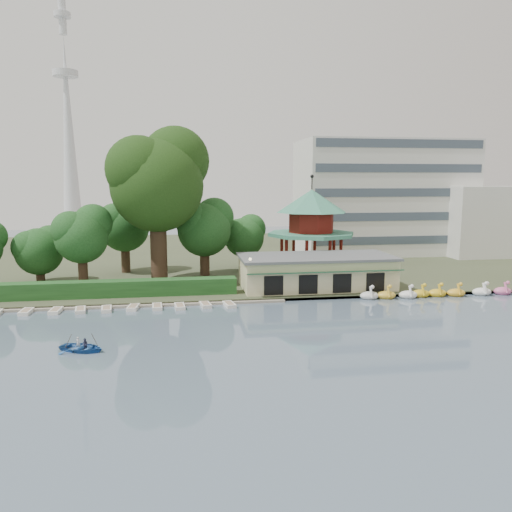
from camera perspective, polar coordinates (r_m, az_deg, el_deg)
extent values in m
plane|color=slate|center=(38.77, 1.11, -11.30)|extent=(220.00, 220.00, 0.00)
cube|color=#424930|center=(89.11, -4.57, 0.08)|extent=(220.00, 70.00, 0.40)
cube|color=gray|center=(55.16, -1.95, -5.14)|extent=(220.00, 0.60, 0.30)
cube|color=gray|center=(55.02, -14.51, -5.48)|extent=(34.00, 1.60, 0.24)
cube|color=beige|center=(61.16, 6.86, -1.89)|extent=(18.00, 8.00, 3.60)
cube|color=#595B5E|center=(60.85, 6.90, -0.08)|extent=(18.60, 8.60, 0.30)
cube|color=#194C2D|center=(56.96, 8.03, -1.86)|extent=(18.00, 1.59, 0.45)
cylinder|color=beige|center=(71.39, 6.25, -1.37)|extent=(10.40, 10.40, 1.20)
cylinder|color=#3C8869|center=(70.73, 6.32, 2.50)|extent=(12.40, 12.40, 0.50)
cylinder|color=maroon|center=(70.58, 6.34, 3.84)|extent=(6.40, 6.40, 2.80)
cone|color=#3C8869|center=(70.41, 6.38, 6.27)|extent=(10.00, 10.00, 3.20)
cylinder|color=black|center=(70.36, 6.41, 8.30)|extent=(0.16, 0.16, 1.80)
cube|color=silver|center=(93.32, 14.27, 6.52)|extent=(30.00, 14.00, 20.00)
cube|color=silver|center=(95.74, 24.47, 3.67)|extent=(14.00, 10.00, 12.00)
cone|color=silver|center=(180.35, -20.65, 13.28)|extent=(6.00, 6.00, 60.00)
cylinder|color=silver|center=(182.92, -20.95, 18.89)|extent=(8.00, 8.00, 2.00)
cylinder|color=silver|center=(187.19, -21.27, 24.30)|extent=(5.20, 5.20, 1.60)
cube|color=#215120|center=(58.34, -17.17, -3.61)|extent=(30.00, 2.00, 1.80)
cylinder|color=black|center=(56.52, -0.65, -2.47)|extent=(0.12, 0.12, 4.00)
sphere|color=beige|center=(56.16, -0.66, -0.37)|extent=(0.36, 0.36, 0.36)
cylinder|color=#3A281C|center=(64.48, -11.07, 1.38)|extent=(2.09, 2.09, 9.90)
sphere|color=#1F3E12|center=(64.02, -11.26, 7.90)|extent=(11.62, 11.62, 11.62)
sphere|color=#1F3E12|center=(65.76, -9.22, 10.73)|extent=(8.72, 8.72, 8.72)
sphere|color=#1F3E12|center=(63.00, -13.23, 9.64)|extent=(8.13, 8.13, 8.13)
cylinder|color=#3A281C|center=(63.88, -19.17, -1.24)|extent=(1.13, 1.13, 4.96)
sphere|color=#215120|center=(63.40, -19.33, 2.04)|extent=(6.29, 6.29, 6.29)
sphere|color=#215120|center=(63.96, -18.14, 3.58)|extent=(4.72, 4.72, 4.72)
sphere|color=#215120|center=(62.91, -20.47, 2.84)|extent=(4.40, 4.40, 4.40)
cylinder|color=#3A281C|center=(69.20, -23.44, -1.48)|extent=(1.07, 1.07, 3.22)
sphere|color=#215120|center=(68.86, -23.55, 0.47)|extent=(5.95, 5.95, 5.95)
sphere|color=#215120|center=(69.30, -22.46, 1.44)|extent=(4.46, 4.46, 4.46)
sphere|color=#215120|center=(68.49, -24.55, 0.92)|extent=(4.16, 4.16, 4.16)
cylinder|color=#3A281C|center=(68.79, -5.89, -0.11)|extent=(1.31, 1.31, 5.05)
sphere|color=#215120|center=(68.33, -5.93, 2.99)|extent=(7.28, 7.28, 7.28)
sphere|color=#215120|center=(69.37, -4.79, 4.43)|extent=(5.46, 5.46, 5.46)
sphere|color=#215120|center=(67.47, -7.00, 3.76)|extent=(5.09, 5.09, 5.09)
cylinder|color=#3A281C|center=(73.34, -1.35, -0.04)|extent=(1.04, 1.04, 3.77)
sphere|color=#215120|center=(72.99, -1.36, 2.13)|extent=(5.80, 5.80, 5.80)
sphere|color=#215120|center=(73.88, -0.55, 3.15)|extent=(4.35, 4.35, 4.35)
sphere|color=#215120|center=(72.21, -2.10, 2.66)|extent=(4.06, 4.06, 4.06)
cylinder|color=#3A281C|center=(73.08, -14.69, 0.20)|extent=(1.23, 1.23, 5.16)
sphere|color=#215120|center=(72.65, -14.80, 3.18)|extent=(6.85, 6.85, 6.85)
sphere|color=#215120|center=(73.41, -13.70, 4.57)|extent=(5.13, 5.13, 5.13)
sphere|color=#215120|center=(72.03, -15.84, 3.93)|extent=(4.79, 4.79, 4.79)
ellipsoid|color=silver|center=(58.08, 12.81, -4.45)|extent=(2.16, 1.44, 0.99)
cylinder|color=silver|center=(57.47, 13.03, -4.04)|extent=(0.26, 0.79, 1.29)
sphere|color=silver|center=(57.06, 13.16, -3.46)|extent=(0.44, 0.44, 0.44)
ellipsoid|color=gold|center=(58.81, 14.68, -4.36)|extent=(2.16, 1.44, 0.99)
cylinder|color=gold|center=(58.20, 14.92, -3.95)|extent=(0.26, 0.79, 1.29)
sphere|color=gold|center=(57.80, 15.06, -3.38)|extent=(0.44, 0.44, 0.44)
ellipsoid|color=white|center=(59.65, 16.99, -4.28)|extent=(2.16, 1.44, 0.99)
cylinder|color=white|center=(59.05, 17.24, -3.87)|extent=(0.26, 0.79, 1.29)
sphere|color=white|center=(58.65, 17.39, -3.31)|extent=(0.44, 0.44, 0.44)
ellipsoid|color=gold|center=(60.70, 18.30, -4.12)|extent=(2.16, 1.44, 0.99)
cylinder|color=gold|center=(60.11, 18.56, -3.71)|extent=(0.26, 0.79, 1.29)
sphere|color=gold|center=(59.72, 18.72, -3.16)|extent=(0.44, 0.44, 0.44)
ellipsoid|color=gold|center=(61.65, 20.00, -4.01)|extent=(2.16, 1.44, 0.99)
cylinder|color=gold|center=(61.07, 20.27, -3.61)|extent=(0.26, 0.79, 1.29)
sphere|color=gold|center=(60.69, 20.44, -3.07)|extent=(0.44, 0.44, 0.44)
ellipsoid|color=gold|center=(62.59, 21.89, -3.93)|extent=(2.16, 1.44, 0.99)
cylinder|color=gold|center=(62.02, 22.18, -3.54)|extent=(0.26, 0.79, 1.29)
sphere|color=gold|center=(61.64, 22.35, -3.00)|extent=(0.44, 0.44, 0.44)
ellipsoid|color=white|center=(64.24, 24.34, -3.77)|extent=(2.16, 1.44, 0.99)
cylinder|color=white|center=(63.68, 24.64, -3.38)|extent=(0.26, 0.79, 1.29)
sphere|color=white|center=(63.31, 24.82, -2.86)|extent=(0.44, 0.44, 0.44)
ellipsoid|color=white|center=(64.35, 24.44, -3.75)|extent=(2.16, 1.44, 0.99)
cylinder|color=white|center=(63.80, 24.73, -3.37)|extent=(0.26, 0.79, 1.29)
sphere|color=white|center=(63.43, 24.92, -2.85)|extent=(0.44, 0.44, 0.44)
ellipsoid|color=#D56395|center=(65.78, 26.35, -3.63)|extent=(2.16, 1.44, 0.99)
cylinder|color=#D56395|center=(65.24, 26.66, -3.25)|extent=(0.26, 0.79, 1.29)
sphere|color=#D56395|center=(64.88, 26.85, -2.74)|extent=(0.44, 0.44, 0.44)
cube|color=white|center=(55.55, -24.78, -5.80)|extent=(1.03, 2.31, 0.36)
cube|color=white|center=(54.76, -21.92, -5.83)|extent=(1.06, 2.33, 0.36)
cube|color=white|center=(54.19, -19.43, -5.84)|extent=(1.36, 2.43, 0.36)
cube|color=white|center=(53.74, -16.72, -5.83)|extent=(1.25, 2.40, 0.36)
cube|color=white|center=(53.73, -13.86, -5.72)|extent=(1.26, 2.40, 0.36)
cube|color=white|center=(53.46, -11.22, -5.71)|extent=(1.13, 2.35, 0.36)
cube|color=white|center=(53.22, -8.71, -5.71)|extent=(1.19, 2.37, 0.36)
cube|color=white|center=(53.58, -5.80, -5.55)|extent=(1.31, 2.42, 0.36)
cube|color=white|center=(53.46, -3.07, -5.56)|extent=(1.36, 2.43, 0.36)
imported|color=#295EA5|center=(41.86, -19.30, -9.53)|extent=(6.06, 5.34, 1.04)
imported|color=silver|center=(42.08, -19.66, -9.34)|extent=(0.43, 0.36, 0.99)
imported|color=#343551|center=(41.60, -18.94, -9.54)|extent=(0.57, 0.52, 0.96)
cylinder|color=#3A281C|center=(42.15, -20.91, -9.73)|extent=(0.94, 0.29, 2.01)
cylinder|color=#3A281C|center=(41.71, -17.64, -9.76)|extent=(0.94, 0.29, 2.01)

